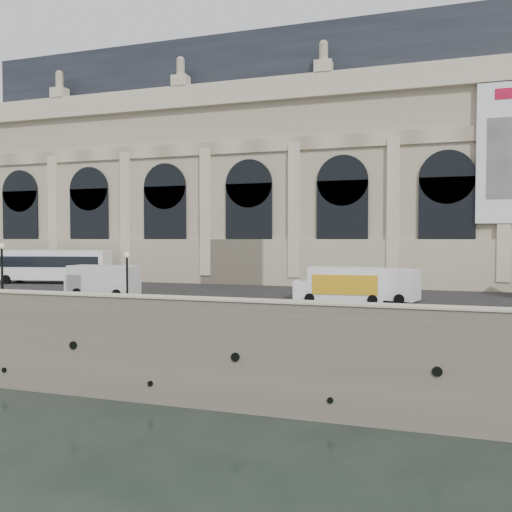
{
  "coord_description": "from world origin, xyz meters",
  "views": [
    {
      "loc": [
        12.2,
        -29.54,
        11.07
      ],
      "look_at": [
        -3.25,
        22.0,
        9.19
      ],
      "focal_mm": 35.0,
      "sensor_mm": 36.0,
      "label": 1
    }
  ],
  "objects": [
    {
      "name": "van_c",
      "position": [
        10.03,
        11.92,
        7.35
      ],
      "size": [
        6.35,
        3.91,
        2.65
      ],
      "color": "white",
      "rests_on": "quay"
    },
    {
      "name": "ground",
      "position": [
        0.0,
        0.0,
        0.0
      ],
      "size": [
        260.0,
        260.0,
        0.0
      ],
      "primitive_type": "plane",
      "color": "black",
      "rests_on": "ground"
    },
    {
      "name": "van_b",
      "position": [
        -13.18,
        7.93,
        7.4
      ],
      "size": [
        6.21,
        2.71,
        2.74
      ],
      "color": "silver",
      "rests_on": "quay"
    },
    {
      "name": "museum",
      "position": [
        -5.98,
        30.86,
        19.72
      ],
      "size": [
        69.0,
        18.7,
        29.1
      ],
      "color": "#B5A88B",
      "rests_on": "quay"
    },
    {
      "name": "parapet",
      "position": [
        0.0,
        0.6,
        6.62
      ],
      "size": [
        160.0,
        1.4,
        1.21
      ],
      "color": "#796F5D",
      "rests_on": "quay"
    },
    {
      "name": "street",
      "position": [
        0.0,
        14.0,
        6.03
      ],
      "size": [
        160.0,
        24.0,
        0.06
      ],
      "primitive_type": "cube",
      "color": "#2D2D2D",
      "rests_on": "quay"
    },
    {
      "name": "bus_left",
      "position": [
        -25.71,
        17.44,
        8.11
      ],
      "size": [
        13.02,
        5.07,
        3.76
      ],
      "color": "white",
      "rests_on": "quay"
    },
    {
      "name": "box_truck",
      "position": [
        7.26,
        10.31,
        7.41
      ],
      "size": [
        7.06,
        2.81,
        2.8
      ],
      "color": "white",
      "rests_on": "quay"
    },
    {
      "name": "quay",
      "position": [
        0.0,
        35.0,
        3.0
      ],
      "size": [
        160.0,
        70.0,
        6.0
      ],
      "primitive_type": "cube",
      "color": "#796F5D",
      "rests_on": "ground"
    },
    {
      "name": "lamp_right",
      "position": [
        -6.76,
        1.73,
        8.05
      ],
      "size": [
        0.42,
        0.42,
        4.12
      ],
      "color": "black",
      "rests_on": "quay"
    },
    {
      "name": "lamp_left",
      "position": [
        -18.33,
        2.35,
        8.35
      ],
      "size": [
        0.48,
        0.48,
        4.73
      ],
      "color": "black",
      "rests_on": "quay"
    }
  ]
}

